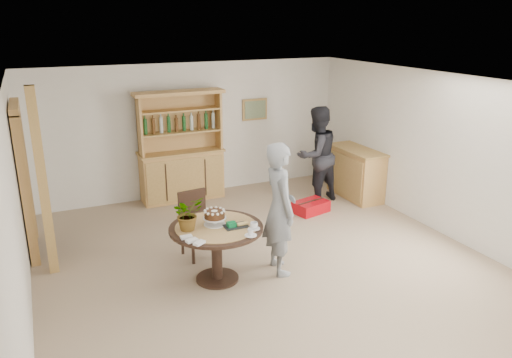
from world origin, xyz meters
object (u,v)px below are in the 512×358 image
(hutch, at_px, (181,164))
(sideboard, at_px, (356,173))
(teen_boy, at_px, (280,209))
(red_suitcase, at_px, (311,207))
(dining_chair, at_px, (196,220))
(adult_person, at_px, (317,155))
(dining_table, at_px, (216,237))

(hutch, distance_m, sideboard, 3.29)
(teen_boy, distance_m, red_suitcase, 2.35)
(dining_chair, relative_size, teen_boy, 0.53)
(teen_boy, height_order, red_suitcase, teen_boy)
(red_suitcase, bearing_deg, dining_chair, -176.20)
(adult_person, bearing_deg, teen_boy, 37.00)
(dining_table, relative_size, dining_chair, 1.27)
(dining_chair, relative_size, red_suitcase, 1.40)
(dining_chair, xyz_separation_m, red_suitcase, (2.33, 0.73, -0.43))
(red_suitcase, bearing_deg, adult_person, 38.24)
(sideboard, height_order, adult_person, adult_person)
(dining_table, distance_m, adult_person, 3.37)
(hutch, xyz_separation_m, teen_boy, (0.39, -3.26, 0.20))
(sideboard, height_order, dining_table, sideboard)
(dining_table, xyz_separation_m, red_suitcase, (2.32, 1.56, -0.50))
(teen_boy, distance_m, adult_person, 2.81)
(hutch, height_order, teen_boy, hutch)
(sideboard, xyz_separation_m, red_suitcase, (-1.18, -0.36, -0.37))
(sideboard, height_order, dining_chair, dining_chair)
(dining_table, xyz_separation_m, adult_person, (2.68, 2.02, 0.29))
(sideboard, bearing_deg, teen_boy, -142.70)
(dining_table, relative_size, adult_person, 0.67)
(hutch, relative_size, dining_chair, 2.16)
(hutch, bearing_deg, dining_table, -98.35)
(hutch, relative_size, red_suitcase, 3.01)
(red_suitcase, bearing_deg, dining_table, -159.69)
(hutch, xyz_separation_m, adult_person, (2.22, -1.14, 0.20))
(dining_chair, bearing_deg, dining_table, -97.08)
(teen_boy, xyz_separation_m, red_suitcase, (1.47, 1.66, -0.79))
(adult_person, relative_size, red_suitcase, 2.63)
(teen_boy, bearing_deg, dining_chair, 50.22)
(sideboard, xyz_separation_m, adult_person, (-0.82, 0.10, 0.42))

